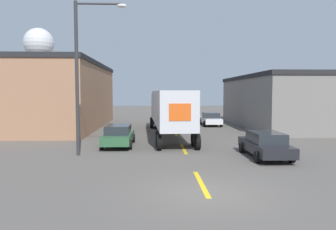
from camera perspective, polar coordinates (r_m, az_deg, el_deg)
The scene contains 10 objects.
ground_plane at distance 12.16m, azimuth 6.66°, elevation -13.35°, with size 160.00×160.00×0.00m, color #56514C.
road_centerline at distance 21.18m, azimuth 2.72°, elevation -5.89°, with size 0.20×19.90×0.01m.
warehouse_left at distance 36.10m, azimuth -21.39°, elevation 3.18°, with size 12.63×18.90×6.63m.
warehouse_right at distance 37.20m, azimuth 18.99°, elevation 2.32°, with size 8.70×18.62×5.43m.
semi_truck at distance 27.52m, azimuth 0.10°, elevation 1.19°, with size 3.37×16.01×3.74m.
parked_car_right_near at distance 19.07m, azimuth 16.58°, elevation -4.88°, with size 2.02×4.78×1.43m.
parked_car_left_far at distance 22.43m, azimuth -8.62°, elevation -3.47°, with size 2.02×4.78×1.43m.
parked_car_right_far at distance 36.37m, azimuth 7.44°, elevation -0.65°, with size 2.02×4.78×1.43m.
water_tower at distance 68.12m, azimuth -21.57°, elevation 11.40°, with size 5.63×5.63×15.85m.
street_lamp at distance 19.36m, azimuth -14.63°, elevation 8.12°, with size 2.96×0.32×8.74m.
Camera 1 is at (-1.83, -11.47, 3.60)m, focal length 35.00 mm.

